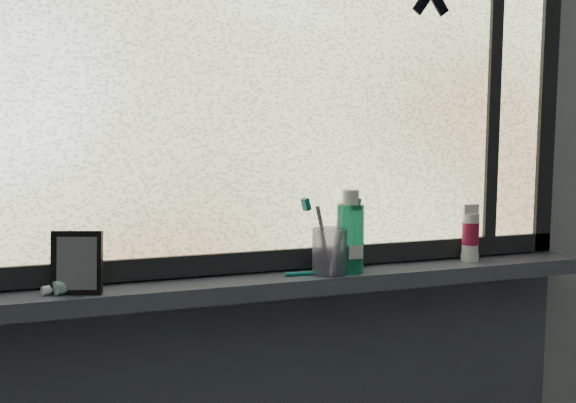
{
  "coord_description": "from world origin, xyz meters",
  "views": [
    {
      "loc": [
        -0.48,
        -0.2,
        1.37
      ],
      "look_at": [
        -0.06,
        1.05,
        1.22
      ],
      "focal_mm": 40.0,
      "sensor_mm": 36.0,
      "label": 1
    }
  ],
  "objects_px": {
    "cream_tube": "(471,231)",
    "mouthwash_bottle": "(350,231)",
    "toothbrush_cup": "(330,251)",
    "vanity_mirror": "(77,262)"
  },
  "relations": [
    {
      "from": "vanity_mirror",
      "to": "mouthwash_bottle",
      "type": "distance_m",
      "value": 0.64
    },
    {
      "from": "mouthwash_bottle",
      "to": "vanity_mirror",
      "type": "bearing_deg",
      "value": -179.84
    },
    {
      "from": "mouthwash_bottle",
      "to": "toothbrush_cup",
      "type": "bearing_deg",
      "value": -177.6
    },
    {
      "from": "vanity_mirror",
      "to": "cream_tube",
      "type": "height_order",
      "value": "same"
    },
    {
      "from": "mouthwash_bottle",
      "to": "cream_tube",
      "type": "bearing_deg",
      "value": 3.31
    },
    {
      "from": "vanity_mirror",
      "to": "toothbrush_cup",
      "type": "bearing_deg",
      "value": 18.24
    },
    {
      "from": "cream_tube",
      "to": "mouthwash_bottle",
      "type": "bearing_deg",
      "value": -176.69
    },
    {
      "from": "vanity_mirror",
      "to": "mouthwash_bottle",
      "type": "bearing_deg",
      "value": 18.45
    },
    {
      "from": "toothbrush_cup",
      "to": "cream_tube",
      "type": "distance_m",
      "value": 0.41
    },
    {
      "from": "mouthwash_bottle",
      "to": "cream_tube",
      "type": "relative_size",
      "value": 1.55
    }
  ]
}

